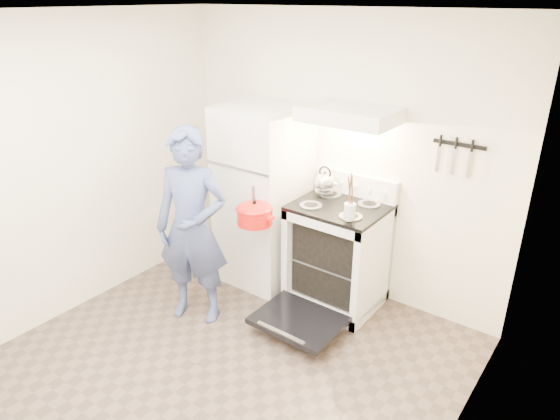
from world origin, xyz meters
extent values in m
plane|color=brown|center=(0.00, 0.00, 0.00)|extent=(3.60, 3.60, 0.00)
cube|color=white|center=(0.00, 1.80, 1.25)|extent=(3.20, 0.02, 2.50)
cube|color=white|center=(-0.58, 1.45, 0.85)|extent=(0.70, 0.70, 1.70)
cube|color=white|center=(0.23, 1.48, 0.46)|extent=(0.76, 0.65, 0.92)
cube|color=black|center=(0.23, 1.48, 0.94)|extent=(0.76, 0.65, 0.03)
cube|color=white|center=(0.23, 1.76, 1.05)|extent=(0.76, 0.07, 0.20)
cube|color=black|center=(0.23, 0.88, 0.12)|extent=(0.70, 0.54, 0.04)
cube|color=gray|center=(0.23, 1.48, 0.44)|extent=(0.60, 0.52, 0.01)
cube|color=white|center=(0.23, 1.55, 1.71)|extent=(0.76, 0.50, 0.12)
cube|color=black|center=(1.05, 1.79, 1.55)|extent=(0.40, 0.02, 0.03)
cylinder|color=#916F4F|center=(0.23, 1.41, 0.45)|extent=(0.35, 0.35, 0.02)
cylinder|color=silver|center=(0.46, 1.22, 1.05)|extent=(0.09, 0.09, 0.13)
imported|color=#32476C|center=(-0.63, 0.58, 0.84)|extent=(0.72, 0.61, 1.67)
camera|label=1|loc=(2.13, -1.94, 2.59)|focal=32.00mm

